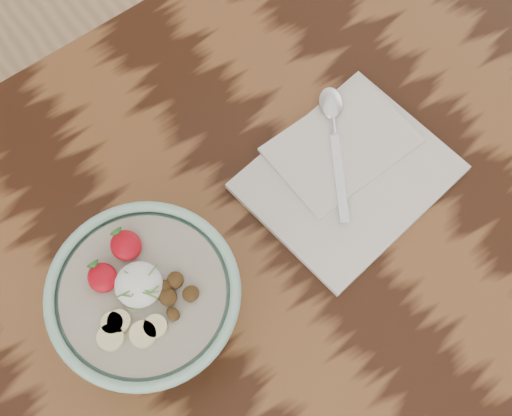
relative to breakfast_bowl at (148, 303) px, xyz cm
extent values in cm
cube|color=black|center=(20.39, -6.47, -8.67)|extent=(160.00, 90.00, 4.00)
cylinder|color=#93C6B1|center=(0.01, -0.03, -6.04)|extent=(8.74, 8.74, 1.25)
torus|color=#93C6B1|center=(0.01, -0.03, 4.15)|extent=(19.86, 19.86, 1.14)
cylinder|color=#B2A994|center=(0.01, -0.03, 3.52)|extent=(16.85, 16.85, 1.04)
ellipsoid|color=white|center=(0.12, 0.62, 4.97)|extent=(4.82, 4.82, 2.65)
ellipsoid|color=#AB0715|center=(1.34, 4.90, 4.91)|extent=(3.15, 3.46, 1.73)
cone|color=#286623|center=(1.34, 6.32, 5.21)|extent=(1.40, 1.03, 1.52)
ellipsoid|color=#AB0715|center=(-2.38, 3.43, 4.86)|extent=(2.96, 3.25, 1.63)
cone|color=#286623|center=(-2.38, 4.76, 5.16)|extent=(1.40, 1.03, 1.52)
cylinder|color=#F4E7A1|center=(-2.23, -3.69, 4.44)|extent=(2.67, 2.67, 0.70)
cylinder|color=#F4E7A1|center=(-4.96, -2.07, 4.44)|extent=(2.66, 2.66, 0.70)
cylinder|color=#F4E7A1|center=(-0.84, -3.74, 4.44)|extent=(2.34, 2.34, 0.70)
cylinder|color=#F4E7A1|center=(-3.43, -1.22, 4.44)|extent=(2.33, 2.33, 0.70)
cylinder|color=#F4E7A1|center=(-4.07, -0.97, 4.44)|extent=(2.22, 2.22, 0.70)
ellipsoid|color=#4C3316|center=(1.24, -3.78, 4.59)|extent=(1.36, 1.67, 0.80)
ellipsoid|color=#4C3316|center=(3.34, -1.06, 4.68)|extent=(2.35, 2.39, 1.24)
ellipsoid|color=#4C3316|center=(1.58, -2.06, 4.49)|extent=(1.58, 1.49, 0.93)
ellipsoid|color=#4C3316|center=(1.56, -1.47, 4.59)|extent=(1.93, 2.01, 0.96)
ellipsoid|color=#4C3316|center=(3.79, -3.13, 4.66)|extent=(1.77, 1.66, 1.23)
ellipsoid|color=#4C3316|center=(2.15, -1.05, 4.55)|extent=(1.81, 1.88, 1.13)
ellipsoid|color=#4C3316|center=(1.79, -2.09, 4.68)|extent=(2.40, 2.46, 1.15)
cylinder|color=#528639|center=(1.04, -1.08, 6.04)|extent=(1.16, 0.33, 0.22)
cylinder|color=#528639|center=(-1.52, 0.05, 6.04)|extent=(0.87, 0.92, 0.22)
cylinder|color=#528639|center=(1.90, 0.65, 6.04)|extent=(1.56, 0.66, 0.23)
cylinder|color=#528639|center=(0.63, -1.12, 6.04)|extent=(1.37, 0.87, 0.23)
cylinder|color=#528639|center=(-0.25, 0.20, 6.04)|extent=(1.62, 1.17, 0.24)
cylinder|color=#528639|center=(0.55, -0.95, 6.04)|extent=(0.93, 1.02, 0.22)
cylinder|color=#528639|center=(-0.02, 1.43, 6.04)|extent=(0.71, 1.72, 0.24)
cylinder|color=#528639|center=(-1.66, 0.35, 6.04)|extent=(1.50, 0.47, 0.23)
cylinder|color=#528639|center=(-1.77, -1.53, 6.04)|extent=(0.73, 1.03, 0.22)
cylinder|color=#528639|center=(0.38, -1.26, 6.04)|extent=(1.02, 1.50, 0.24)
cube|color=silver|center=(28.81, 0.60, -6.21)|extent=(25.84, 21.87, 0.91)
cube|color=silver|center=(30.63, 4.25, -5.48)|extent=(17.51, 12.14, 0.55)
cube|color=silver|center=(27.38, 0.79, -5.03)|extent=(7.34, 10.49, 0.36)
cylinder|color=silver|center=(31.42, 7.02, -4.85)|extent=(2.27, 2.97, 0.72)
ellipsoid|color=silver|center=(33.02, 9.50, -4.72)|extent=(5.18, 5.65, 0.97)
camera|label=1|loc=(-2.48, -22.51, 73.22)|focal=50.00mm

